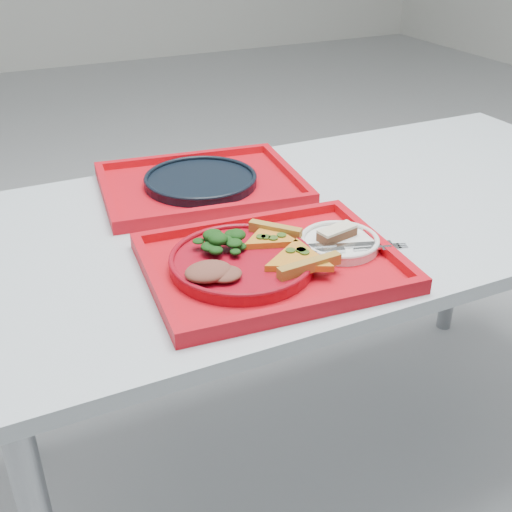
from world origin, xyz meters
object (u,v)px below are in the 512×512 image
object	(u,v)px
tray_main	(271,266)
dessert_bar	(337,233)
tray_far	(201,187)
navy_plate	(201,181)
dinner_plate	(242,263)

from	to	relation	value
tray_main	dessert_bar	xyz separation A→B (m)	(0.15, 0.01, 0.03)
tray_far	dessert_bar	distance (m)	0.41
tray_main	navy_plate	distance (m)	0.40
dinner_plate	dessert_bar	distance (m)	0.20
tray_main	tray_far	bearing A→B (deg)	92.47
tray_far	dessert_bar	bearing A→B (deg)	-64.24
tray_far	dessert_bar	size ratio (longest dim) A/B	5.41
dessert_bar	dinner_plate	bearing A→B (deg)	169.00
navy_plate	tray_main	bearing A→B (deg)	-92.46
tray_main	dessert_bar	bearing A→B (deg)	9.70
tray_far	dinner_plate	world-z (taller)	dinner_plate
tray_main	navy_plate	world-z (taller)	navy_plate
tray_main	tray_far	size ratio (longest dim) A/B	1.00
dinner_plate	tray_main	bearing A→B (deg)	-10.30
navy_plate	tray_far	bearing A→B (deg)	0.00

